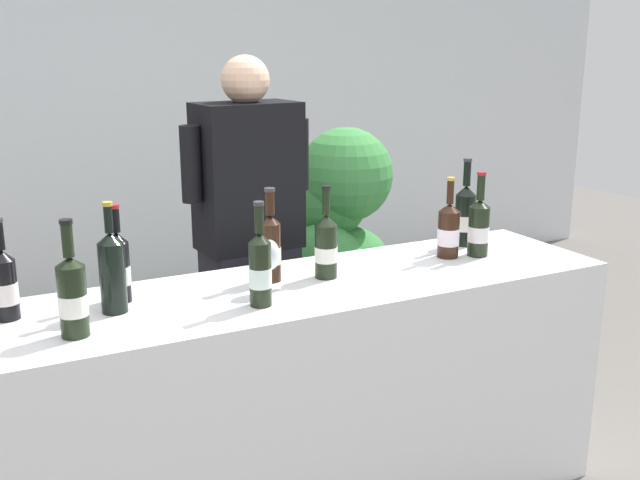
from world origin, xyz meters
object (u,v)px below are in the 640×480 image
at_px(wine_bottle_9, 449,230).
at_px(wine_bottle_4, 112,270).
at_px(wine_bottle_0, 326,246).
at_px(wine_bottle_5, 465,215).
at_px(wine_bottle_2, 72,295).
at_px(wine_bottle_3, 4,284).
at_px(wine_bottle_8, 271,247).
at_px(wine_bottle_7, 260,268).
at_px(wine_glass, 270,257).
at_px(wine_bottle_1, 118,266).
at_px(person_server, 250,264).
at_px(potted_shrub, 336,243).
at_px(wine_bottle_6, 479,227).

bearing_deg(wine_bottle_9, wine_bottle_4, -178.78).
distance_m(wine_bottle_0, wine_bottle_4, 0.74).
distance_m(wine_bottle_0, wine_bottle_5, 0.72).
bearing_deg(wine_bottle_2, wine_bottle_3, 124.58).
relative_size(wine_bottle_8, wine_bottle_9, 1.05).
relative_size(wine_bottle_4, wine_bottle_7, 1.03).
bearing_deg(wine_glass, wine_bottle_8, 64.92).
distance_m(wine_bottle_4, wine_bottle_7, 0.45).
bearing_deg(wine_bottle_3, wine_bottle_2, -55.42).
bearing_deg(wine_bottle_1, wine_bottle_3, -179.37).
height_order(wine_bottle_0, wine_bottle_3, wine_bottle_0).
bearing_deg(wine_bottle_8, wine_bottle_0, -15.38).
xyz_separation_m(wine_bottle_5, person_server, (-0.77, 0.43, -0.22)).
distance_m(wine_bottle_4, wine_bottle_8, 0.55).
distance_m(wine_bottle_4, wine_glass, 0.50).
bearing_deg(wine_bottle_4, wine_glass, -5.20).
bearing_deg(potted_shrub, wine_bottle_2, -143.63).
bearing_deg(wine_bottle_1, wine_bottle_0, -6.21).
height_order(wine_bottle_2, wine_bottle_8, wine_bottle_2).
bearing_deg(wine_bottle_5, wine_bottle_3, -178.13).
bearing_deg(potted_shrub, wine_bottle_0, -120.42).
bearing_deg(potted_shrub, wine_bottle_7, -128.74).
bearing_deg(wine_bottle_3, wine_bottle_5, 1.87).
xyz_separation_m(wine_bottle_4, wine_bottle_5, (1.44, 0.14, -0.01)).
height_order(wine_bottle_6, wine_bottle_9, wine_bottle_6).
height_order(wine_bottle_2, wine_bottle_5, wine_bottle_5).
distance_m(wine_bottle_2, wine_bottle_3, 0.28).
relative_size(wine_bottle_0, person_server, 0.20).
relative_size(wine_bottle_6, wine_bottle_9, 1.05).
bearing_deg(person_server, wine_bottle_7, -109.10).
distance_m(wine_bottle_1, potted_shrub, 1.47).
distance_m(wine_bottle_2, wine_bottle_7, 0.56).
distance_m(wine_glass, person_server, 0.68).
height_order(wine_bottle_0, wine_bottle_4, wine_bottle_4).
xyz_separation_m(wine_bottle_1, wine_bottle_5, (1.41, 0.05, 0.01)).
bearing_deg(wine_bottle_9, wine_bottle_1, 177.16).
relative_size(wine_bottle_1, wine_bottle_2, 0.94).
bearing_deg(wine_bottle_1, wine_bottle_7, -31.80).
bearing_deg(potted_shrub, person_server, -152.28).
bearing_deg(wine_bottle_5, wine_bottle_4, -174.39).
bearing_deg(wine_bottle_3, wine_bottle_1, 0.63).
relative_size(wine_bottle_7, wine_glass, 1.86).
relative_size(wine_bottle_7, wine_bottle_8, 1.02).
bearing_deg(wine_bottle_5, wine_bottle_1, -177.84).
xyz_separation_m(wine_bottle_2, wine_glass, (0.64, 0.10, 0.00)).
relative_size(wine_bottle_4, wine_bottle_9, 1.11).
distance_m(wine_bottle_9, potted_shrub, 0.89).
bearing_deg(wine_bottle_2, wine_bottle_1, 52.81).
xyz_separation_m(wine_bottle_9, wine_glass, (-0.78, -0.07, 0.02)).
xyz_separation_m(wine_bottle_4, wine_bottle_9, (1.28, 0.03, -0.03)).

